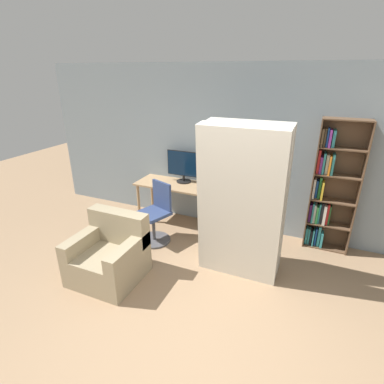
{
  "coord_description": "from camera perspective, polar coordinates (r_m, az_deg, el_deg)",
  "views": [
    {
      "loc": [
        0.87,
        -1.95,
        2.58
      ],
      "look_at": [
        -0.61,
        1.49,
        1.05
      ],
      "focal_mm": 28.0,
      "sensor_mm": 36.0,
      "label": 1
    }
  ],
  "objects": [
    {
      "name": "office_chair",
      "position": [
        4.81,
        -6.89,
        -4.85
      ],
      "size": [
        0.56,
        0.56,
        0.97
      ],
      "color": "#4C4C51",
      "rests_on": "ground"
    },
    {
      "name": "mattress_far",
      "position": [
        4.0,
        10.22,
        -1.17
      ],
      "size": [
        1.04,
        0.37,
        2.03
      ],
      "color": "beige",
      "rests_on": "ground"
    },
    {
      "name": "mattress_near",
      "position": [
        3.74,
        9.14,
        -2.82
      ],
      "size": [
        1.04,
        0.38,
        2.03
      ],
      "color": "beige",
      "rests_on": "ground"
    },
    {
      "name": "desk",
      "position": [
        5.24,
        -3.01,
        0.56
      ],
      "size": [
        1.4,
        0.59,
        0.74
      ],
      "color": "tan",
      "rests_on": "ground"
    },
    {
      "name": "armchair",
      "position": [
        4.17,
        -15.37,
        -11.47
      ],
      "size": [
        0.85,
        0.8,
        0.85
      ],
      "color": "gray",
      "rests_on": "ground"
    },
    {
      "name": "monitor",
      "position": [
        5.21,
        -1.6,
        5.06
      ],
      "size": [
        0.62,
        0.26,
        0.55
      ],
      "color": "black",
      "rests_on": "desk"
    },
    {
      "name": "wall_back",
      "position": [
        4.92,
        12.53,
        7.23
      ],
      "size": [
        8.0,
        0.06,
        2.7
      ],
      "color": "gray",
      "rests_on": "ground"
    },
    {
      "name": "bookshelf",
      "position": [
        4.85,
        24.62,
        0.34
      ],
      "size": [
        0.63,
        0.26,
        1.98
      ],
      "color": "brown",
      "rests_on": "ground"
    },
    {
      "name": "ground_plane",
      "position": [
        3.35,
        -0.49,
        -28.21
      ],
      "size": [
        16.0,
        16.0,
        0.0
      ],
      "primitive_type": "plane",
      "color": "#937556"
    }
  ]
}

